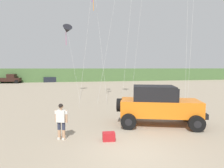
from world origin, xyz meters
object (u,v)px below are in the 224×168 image
at_px(person_watching, 61,119).
at_px(kite_black_sled, 67,30).
at_px(cooler_box, 109,137).
at_px(jeep, 158,104).
at_px(distant_pickup, 10,79).
at_px(distant_sedan, 53,79).

xyz_separation_m(person_watching, kite_black_sled, (0.11, 16.69, 7.18)).
bearing_deg(cooler_box, jeep, 34.43).
bearing_deg(kite_black_sled, jeep, -71.26).
xyz_separation_m(distant_pickup, distant_sedan, (8.79, 1.86, -0.34)).
relative_size(person_watching, distant_sedan, 0.40).
distance_m(distant_pickup, distant_sedan, 8.99).
bearing_deg(jeep, distant_pickup, 116.61).
distance_m(person_watching, distant_pickup, 38.95).
height_order(cooler_box, distant_sedan, distant_sedan).
bearing_deg(distant_sedan, distant_pickup, 178.03).
bearing_deg(distant_pickup, jeep, -63.39).
distance_m(jeep, person_watching, 5.51).
xyz_separation_m(jeep, distant_pickup, (-17.87, 35.68, -0.26)).
xyz_separation_m(jeep, kite_black_sled, (-5.25, 15.48, 6.92)).
height_order(jeep, distant_pickup, jeep).
bearing_deg(distant_sedan, person_watching, -98.42).
distance_m(distant_pickup, kite_black_sled, 24.87).
bearing_deg(person_watching, kite_black_sled, 89.61).
height_order(person_watching, distant_pickup, distant_pickup).
height_order(distant_pickup, distant_sedan, distant_pickup).
bearing_deg(person_watching, cooler_box, -16.43).
distance_m(jeep, cooler_box, 3.88).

